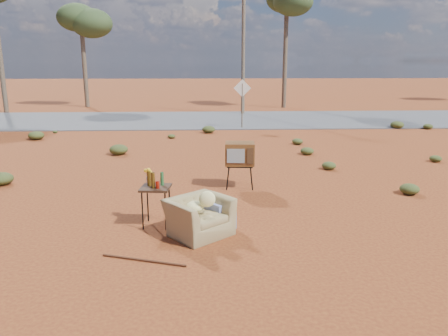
{
  "coord_description": "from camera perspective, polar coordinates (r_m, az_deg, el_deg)",
  "views": [
    {
      "loc": [
        -0.17,
        -7.59,
        2.97
      ],
      "look_at": [
        0.21,
        1.24,
        0.8
      ],
      "focal_mm": 35.0,
      "sensor_mm": 36.0,
      "label": 1
    }
  ],
  "objects": [
    {
      "name": "road_sign",
      "position": [
        19.72,
        2.4,
        9.52
      ],
      "size": [
        0.78,
        0.06,
        2.19
      ],
      "color": "brown",
      "rests_on": "ground"
    },
    {
      "name": "side_table",
      "position": [
        8.07,
        -9.14,
        -2.19
      ],
      "size": [
        0.57,
        0.57,
        1.05
      ],
      "rotation": [
        0.0,
        0.0,
        -0.1
      ],
      "color": "#372014",
      "rests_on": "ground"
    },
    {
      "name": "utility_pole_center",
      "position": [
        25.21,
        2.54,
        16.46
      ],
      "size": [
        1.4,
        0.2,
        8.0
      ],
      "color": "brown",
      "rests_on": "ground"
    },
    {
      "name": "ground",
      "position": [
        8.16,
        -1.14,
        -7.57
      ],
      "size": [
        140.0,
        140.0,
        0.0
      ],
      "primitive_type": "plane",
      "color": "brown",
      "rests_on": "ground"
    },
    {
      "name": "highway",
      "position": [
        22.79,
        -2.06,
        6.35
      ],
      "size": [
        140.0,
        7.0,
        0.04
      ],
      "primitive_type": "cube",
      "color": "#565659",
      "rests_on": "ground"
    },
    {
      "name": "rusty_bar",
      "position": [
        6.91,
        -10.45,
        -11.76
      ],
      "size": [
        1.33,
        0.47,
        0.04
      ],
      "primitive_type": "cylinder",
      "rotation": [
        0.0,
        1.57,
        -0.32
      ],
      "color": "#502615",
      "rests_on": "ground"
    },
    {
      "name": "tv_unit",
      "position": [
        10.37,
        2.08,
        1.8
      ],
      "size": [
        0.72,
        0.6,
        1.1
      ],
      "rotation": [
        0.0,
        0.0,
        -0.07
      ],
      "color": "black",
      "rests_on": "ground"
    },
    {
      "name": "scrub_patch",
      "position": [
        12.35,
        -5.47,
        0.48
      ],
      "size": [
        17.49,
        8.07,
        0.33
      ],
      "color": "#465123",
      "rests_on": "ground"
    },
    {
      "name": "armchair",
      "position": [
        7.7,
        -2.85,
        -5.62
      ],
      "size": [
        1.28,
        1.34,
        0.89
      ],
      "rotation": [
        0.0,
        0.0,
        0.69
      ],
      "color": "#937E50",
      "rests_on": "ground"
    },
    {
      "name": "eucalyptus_near_left",
      "position": [
        30.71,
        -18.16,
        17.78
      ],
      "size": [
        3.2,
        3.2,
        6.6
      ],
      "color": "brown",
      "rests_on": "ground"
    },
    {
      "name": "eucalyptus_center",
      "position": [
        29.26,
        8.22,
        20.46
      ],
      "size": [
        3.2,
        3.2,
        7.6
      ],
      "color": "brown",
      "rests_on": "ground"
    }
  ]
}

